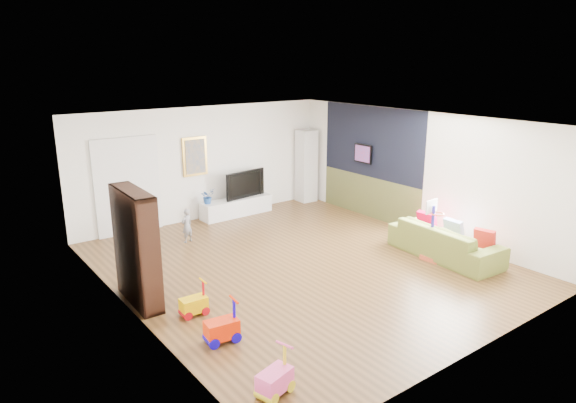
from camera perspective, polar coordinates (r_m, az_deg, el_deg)
floor at (r=9.82m, az=1.41°, el=-6.98°), size 6.50×7.50×0.00m
ceiling at (r=9.12m, az=1.53°, el=8.86°), size 6.50×7.50×0.00m
wall_back at (r=12.46m, az=-9.32°, el=4.21°), size 6.50×0.00×2.70m
wall_front at (r=6.99m, az=21.02°, el=-5.78°), size 6.50×0.00×2.70m
wall_left at (r=7.87m, az=-17.46°, el=-3.07°), size 0.00×7.50×2.70m
wall_right at (r=11.63m, az=14.15°, el=3.12°), size 0.00×7.50×2.70m
navy_accent at (r=12.43m, az=9.25°, el=6.54°), size 0.01×3.20×1.70m
olive_wainscot at (r=12.71m, az=8.98°, el=0.52°), size 0.01×3.20×1.00m
doorway at (r=11.75m, az=-17.37°, el=1.51°), size 1.45×0.06×2.10m
painting_back at (r=12.28m, az=-10.31°, el=4.95°), size 0.62×0.06×0.92m
artwork_right at (r=12.57m, az=8.32°, el=5.29°), size 0.04×0.56×0.46m
media_console at (r=12.79m, az=-5.76°, el=-0.59°), size 1.86×0.51×0.43m
tall_cabinet at (r=13.88m, az=2.03°, el=3.97°), size 0.47×0.47×1.94m
bookshelf at (r=8.39m, az=-16.52°, el=-4.91°), size 0.37×1.28×1.85m
sofa at (r=10.50m, az=17.05°, el=-4.24°), size 1.03×2.31×0.66m
basketball_hoop at (r=10.22m, az=16.35°, el=-3.17°), size 0.44×0.53×1.18m
ride_on_yellow at (r=8.02m, az=-10.47°, el=-10.61°), size 0.41×0.26×0.53m
ride_on_orange at (r=7.25m, az=-7.41°, el=-13.14°), size 0.48×0.33×0.60m
ride_on_pink at (r=6.22m, az=-1.49°, el=-18.50°), size 0.48×0.37×0.57m
child at (r=11.04m, az=-11.18°, el=-2.64°), size 0.31×0.25×0.73m
tv at (r=12.80m, az=-5.09°, el=2.01°), size 1.18×0.32×0.68m
vase_plant at (r=12.33m, az=-8.94°, el=0.59°), size 0.39×0.36×0.36m
pillow_left at (r=10.29m, az=21.00°, el=-3.89°), size 0.18×0.39×0.38m
pillow_center at (r=10.64m, az=17.93°, el=-2.96°), size 0.13×0.41×0.41m
pillow_right at (r=10.99m, az=15.18°, el=-2.15°), size 0.15×0.42×0.41m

